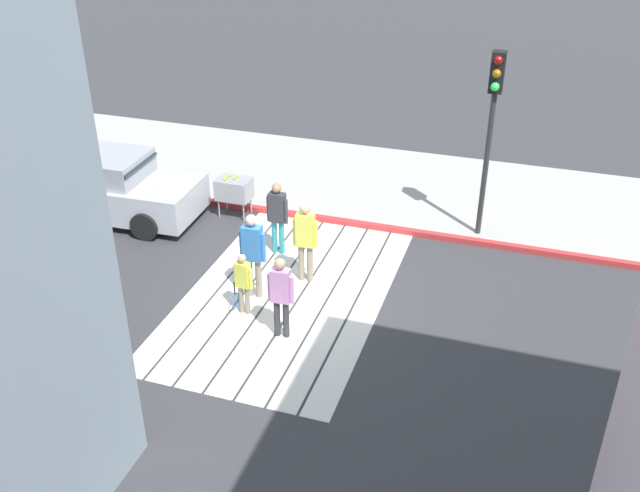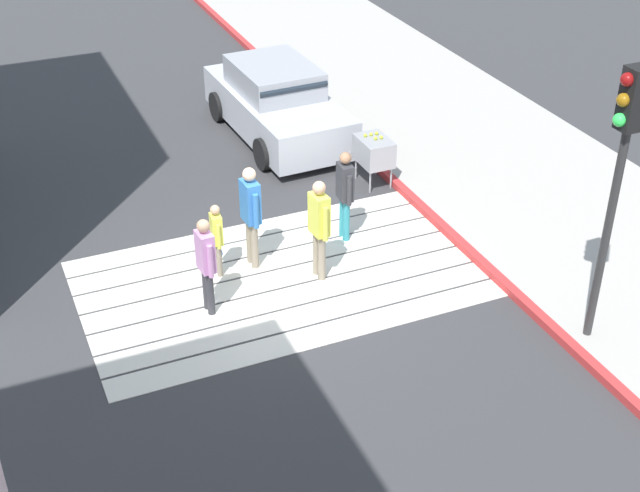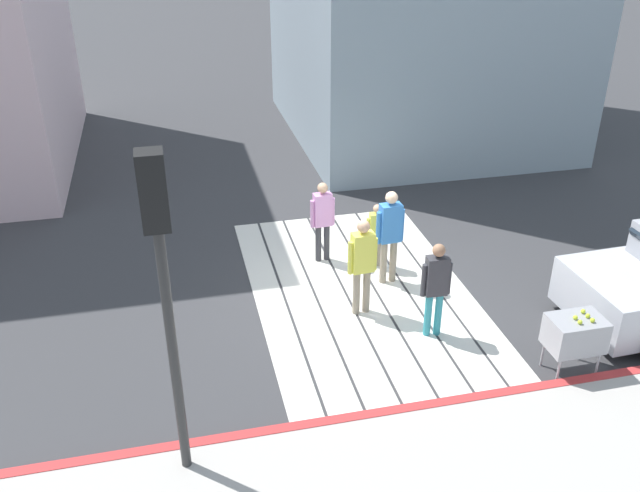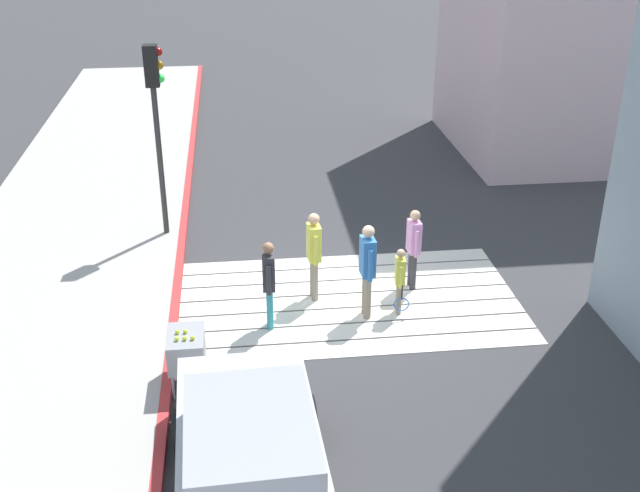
# 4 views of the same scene
# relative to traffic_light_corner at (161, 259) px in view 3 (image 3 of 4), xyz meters

# --- Properties ---
(ground_plane) EXTENTS (120.00, 120.00, 0.00)m
(ground_plane) POSITION_rel_traffic_light_corner_xyz_m (3.58, -3.31, -3.04)
(ground_plane) COLOR #38383A
(crosswalk_stripes) EXTENTS (6.40, 3.80, 0.01)m
(crosswalk_stripes) POSITION_rel_traffic_light_corner_xyz_m (3.58, -3.31, -3.03)
(crosswalk_stripes) COLOR silver
(crosswalk_stripes) RESTS_ON ground
(curb_painted) EXTENTS (0.16, 40.00, 0.13)m
(curb_painted) POSITION_rel_traffic_light_corner_xyz_m (0.33, -3.31, -2.97)
(curb_painted) COLOR #BC3333
(curb_painted) RESTS_ON ground
(traffic_light_corner) EXTENTS (0.39, 0.28, 4.24)m
(traffic_light_corner) POSITION_rel_traffic_light_corner_xyz_m (0.00, 0.00, 0.00)
(traffic_light_corner) COLOR #2D2D2D
(traffic_light_corner) RESTS_ON ground
(tennis_ball_cart) EXTENTS (0.56, 0.80, 1.02)m
(tennis_ball_cart) POSITION_rel_traffic_light_corner_xyz_m (0.68, -5.71, -2.34)
(tennis_ball_cart) COLOR #99999E
(tennis_ball_cart) RESTS_ON ground
(pedestrian_adult_lead) EXTENTS (0.23, 0.48, 1.63)m
(pedestrian_adult_lead) POSITION_rel_traffic_light_corner_xyz_m (4.88, -2.91, -2.09)
(pedestrian_adult_lead) COLOR #333338
(pedestrian_adult_lead) RESTS_ON ground
(pedestrian_adult_trailing) EXTENTS (0.25, 0.51, 1.75)m
(pedestrian_adult_trailing) POSITION_rel_traffic_light_corner_xyz_m (2.94, -3.12, -2.02)
(pedestrian_adult_trailing) COLOR gray
(pedestrian_adult_trailing) RESTS_ON ground
(pedestrian_adult_side) EXTENTS (0.25, 0.53, 1.81)m
(pedestrian_adult_side) POSITION_rel_traffic_light_corner_xyz_m (3.82, -3.89, -1.98)
(pedestrian_adult_side) COLOR gray
(pedestrian_adult_side) RESTS_ON ground
(pedestrian_teen_behind) EXTENTS (0.23, 0.49, 1.66)m
(pedestrian_teen_behind) POSITION_rel_traffic_light_corner_xyz_m (2.06, -4.07, -2.07)
(pedestrian_teen_behind) COLOR teal
(pedestrian_teen_behind) RESTS_ON ground
(pedestrian_child_with_racket) EXTENTS (0.29, 0.41, 1.30)m
(pedestrian_child_with_racket) POSITION_rel_traffic_light_corner_xyz_m (4.43, -3.85, -2.31)
(pedestrian_child_with_racket) COLOR gray
(pedestrian_child_with_racket) RESTS_ON ground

